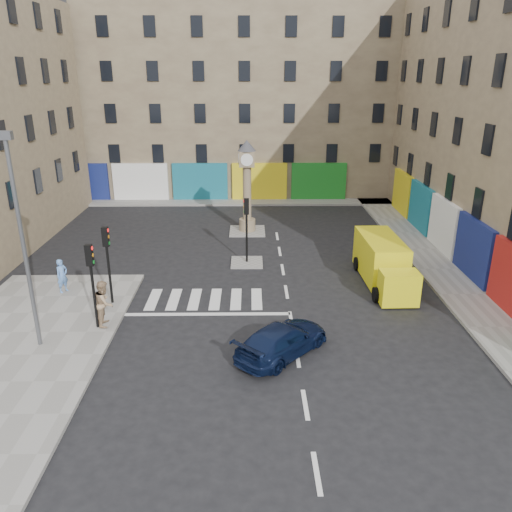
{
  "coord_description": "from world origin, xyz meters",
  "views": [
    {
      "loc": [
        -1.8,
        -18.73,
        10.34
      ],
      "look_at": [
        -1.52,
        3.81,
        2.0
      ],
      "focal_mm": 35.0,
      "sensor_mm": 36.0,
      "label": 1
    }
  ],
  "objects_px": {
    "traffic_light_left_far": "(107,253)",
    "traffic_light_island": "(247,220)",
    "pedestrian_blue": "(62,276)",
    "pedestrian_tan": "(104,303)",
    "clock_pillar": "(247,181)",
    "lamp_post": "(21,233)",
    "navy_sedan": "(282,340)",
    "yellow_van": "(383,262)",
    "traffic_light_left_near": "(91,273)"
  },
  "relations": [
    {
      "from": "traffic_light_island",
      "to": "lamp_post",
      "type": "height_order",
      "value": "lamp_post"
    },
    {
      "from": "traffic_light_island",
      "to": "lamp_post",
      "type": "bearing_deg",
      "value": -131.71
    },
    {
      "from": "pedestrian_blue",
      "to": "traffic_light_island",
      "type": "bearing_deg",
      "value": -32.34
    },
    {
      "from": "lamp_post",
      "to": "navy_sedan",
      "type": "xyz_separation_m",
      "value": [
        9.62,
        -0.63,
        -4.17
      ]
    },
    {
      "from": "pedestrian_tan",
      "to": "traffic_light_island",
      "type": "bearing_deg",
      "value": -44.48
    },
    {
      "from": "lamp_post",
      "to": "traffic_light_island",
      "type": "bearing_deg",
      "value": 48.29
    },
    {
      "from": "traffic_light_island",
      "to": "yellow_van",
      "type": "height_order",
      "value": "traffic_light_island"
    },
    {
      "from": "traffic_light_left_far",
      "to": "lamp_post",
      "type": "bearing_deg",
      "value": -116.57
    },
    {
      "from": "traffic_light_left_far",
      "to": "traffic_light_island",
      "type": "xyz_separation_m",
      "value": [
        6.3,
        5.4,
        -0.03
      ]
    },
    {
      "from": "traffic_light_island",
      "to": "traffic_light_left_near",
      "type": "bearing_deg",
      "value": -128.93
    },
    {
      "from": "lamp_post",
      "to": "yellow_van",
      "type": "height_order",
      "value": "lamp_post"
    },
    {
      "from": "pedestrian_blue",
      "to": "pedestrian_tan",
      "type": "distance_m",
      "value": 4.55
    },
    {
      "from": "navy_sedan",
      "to": "pedestrian_blue",
      "type": "distance_m",
      "value": 11.89
    },
    {
      "from": "traffic_light_left_near",
      "to": "traffic_light_left_far",
      "type": "height_order",
      "value": "same"
    },
    {
      "from": "navy_sedan",
      "to": "pedestrian_blue",
      "type": "relative_size",
      "value": 2.57
    },
    {
      "from": "navy_sedan",
      "to": "yellow_van",
      "type": "distance_m",
      "value": 9.02
    },
    {
      "from": "navy_sedan",
      "to": "pedestrian_tan",
      "type": "bearing_deg",
      "value": 25.4
    },
    {
      "from": "pedestrian_blue",
      "to": "traffic_light_left_near",
      "type": "bearing_deg",
      "value": -110.63
    },
    {
      "from": "traffic_light_island",
      "to": "pedestrian_tan",
      "type": "distance_m",
      "value": 9.75
    },
    {
      "from": "traffic_light_left_far",
      "to": "lamp_post",
      "type": "relative_size",
      "value": 0.45
    },
    {
      "from": "traffic_light_island",
      "to": "yellow_van",
      "type": "xyz_separation_m",
      "value": [
        7.07,
        -2.8,
        -1.49
      ]
    },
    {
      "from": "traffic_light_left_near",
      "to": "yellow_van",
      "type": "relative_size",
      "value": 0.6
    },
    {
      "from": "traffic_light_island",
      "to": "pedestrian_blue",
      "type": "distance_m",
      "value": 10.03
    },
    {
      "from": "pedestrian_tan",
      "to": "yellow_van",
      "type": "bearing_deg",
      "value": -76.03
    },
    {
      "from": "yellow_van",
      "to": "pedestrian_tan",
      "type": "height_order",
      "value": "yellow_van"
    },
    {
      "from": "traffic_light_island",
      "to": "navy_sedan",
      "type": "relative_size",
      "value": 0.86
    },
    {
      "from": "traffic_light_left_near",
      "to": "navy_sedan",
      "type": "relative_size",
      "value": 0.86
    },
    {
      "from": "clock_pillar",
      "to": "navy_sedan",
      "type": "distance_m",
      "value": 16.15
    },
    {
      "from": "lamp_post",
      "to": "clock_pillar",
      "type": "distance_m",
      "value": 17.31
    },
    {
      "from": "traffic_light_left_far",
      "to": "yellow_van",
      "type": "relative_size",
      "value": 0.6
    },
    {
      "from": "clock_pillar",
      "to": "pedestrian_tan",
      "type": "relative_size",
      "value": 3.05
    },
    {
      "from": "lamp_post",
      "to": "yellow_van",
      "type": "relative_size",
      "value": 1.35
    },
    {
      "from": "lamp_post",
      "to": "clock_pillar",
      "type": "height_order",
      "value": "lamp_post"
    },
    {
      "from": "lamp_post",
      "to": "yellow_van",
      "type": "distance_m",
      "value": 16.96
    },
    {
      "from": "traffic_light_left_near",
      "to": "traffic_light_island",
      "type": "height_order",
      "value": "traffic_light_left_near"
    },
    {
      "from": "pedestrian_tan",
      "to": "clock_pillar",
      "type": "bearing_deg",
      "value": -29.9
    },
    {
      "from": "traffic_light_island",
      "to": "yellow_van",
      "type": "relative_size",
      "value": 0.6
    },
    {
      "from": "traffic_light_left_near",
      "to": "traffic_light_left_far",
      "type": "bearing_deg",
      "value": 90.0
    },
    {
      "from": "traffic_light_left_far",
      "to": "traffic_light_island",
      "type": "relative_size",
      "value": 1.0
    },
    {
      "from": "navy_sedan",
      "to": "pedestrian_tan",
      "type": "height_order",
      "value": "pedestrian_tan"
    },
    {
      "from": "traffic_light_island",
      "to": "pedestrian_blue",
      "type": "bearing_deg",
      "value": -155.36
    },
    {
      "from": "clock_pillar",
      "to": "traffic_light_left_far",
      "type": "bearing_deg",
      "value": -118.94
    },
    {
      "from": "traffic_light_left_near",
      "to": "traffic_light_left_far",
      "type": "relative_size",
      "value": 1.0
    },
    {
      "from": "traffic_light_left_near",
      "to": "traffic_light_island",
      "type": "distance_m",
      "value": 10.03
    },
    {
      "from": "yellow_van",
      "to": "pedestrian_blue",
      "type": "bearing_deg",
      "value": -176.51
    },
    {
      "from": "traffic_light_island",
      "to": "pedestrian_blue",
      "type": "xyz_separation_m",
      "value": [
        -9.0,
        -4.13,
        -1.6
      ]
    },
    {
      "from": "traffic_light_left_far",
      "to": "pedestrian_blue",
      "type": "height_order",
      "value": "traffic_light_left_far"
    },
    {
      "from": "clock_pillar",
      "to": "navy_sedan",
      "type": "xyz_separation_m",
      "value": [
        1.42,
        -15.82,
        -2.92
      ]
    },
    {
      "from": "traffic_light_island",
      "to": "yellow_van",
      "type": "bearing_deg",
      "value": -21.62
    },
    {
      "from": "traffic_light_left_far",
      "to": "clock_pillar",
      "type": "relative_size",
      "value": 0.61
    }
  ]
}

